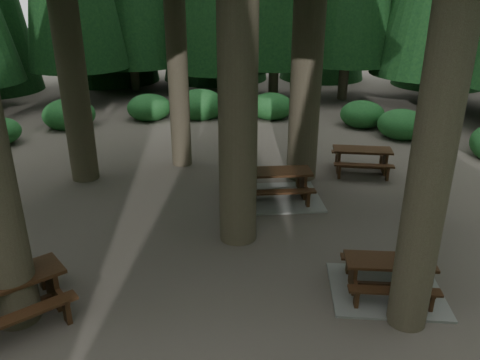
# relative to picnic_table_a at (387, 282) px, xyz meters

# --- Properties ---
(ground) EXTENTS (80.00, 80.00, 0.00)m
(ground) POSITION_rel_picnic_table_a_xyz_m (-3.82, 1.67, -0.23)
(ground) COLOR #4E4640
(ground) RESTS_ON ground
(picnic_table_a) EXTENTS (2.11, 1.75, 0.71)m
(picnic_table_a) POSITION_rel_picnic_table_a_xyz_m (0.00, 0.00, 0.00)
(picnic_table_a) COLOR gray
(picnic_table_a) RESTS_ON ground
(picnic_table_c) EXTENTS (2.75, 2.40, 0.83)m
(picnic_table_c) POSITION_rel_picnic_table_a_xyz_m (-2.19, 4.13, 0.06)
(picnic_table_c) COLOR gray
(picnic_table_c) RESTS_ON ground
(picnic_table_d) EXTENTS (1.84, 1.50, 0.77)m
(picnic_table_d) POSITION_rel_picnic_table_a_xyz_m (0.47, 6.38, 0.28)
(picnic_table_d) COLOR #362110
(picnic_table_d) RESTS_ON ground
(picnic_table_e) EXTENTS (2.51, 2.51, 0.85)m
(picnic_table_e) POSITION_rel_picnic_table_a_xyz_m (-6.73, -1.45, 0.33)
(picnic_table_e) COLOR #362110
(picnic_table_e) RESTS_ON ground
(shrub_ring) EXTENTS (23.86, 24.64, 1.49)m
(shrub_ring) POSITION_rel_picnic_table_a_xyz_m (-3.12, 2.42, 0.17)
(shrub_ring) COLOR #205F2C
(shrub_ring) RESTS_ON ground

